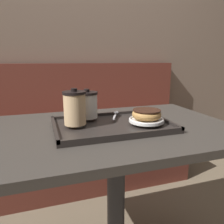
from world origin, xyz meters
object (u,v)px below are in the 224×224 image
Objects in this scene: coffee_cup_rear at (87,105)px; spoon at (116,114)px; donut_chocolate_glazed at (147,114)px; coffee_cup_front at (75,108)px.

coffee_cup_rear is 0.15m from spoon.
coffee_cup_rear is at bearing 146.98° from donut_chocolate_glazed.
coffee_cup_front reaches higher than spoon.
spoon is at bearing 4.84° from coffee_cup_rear.
coffee_cup_front is at bearing 140.49° from spoon.
coffee_cup_rear reaches higher than spoon.
coffee_cup_front is at bearing 168.49° from donut_chocolate_glazed.
donut_chocolate_glazed is at bearing -33.02° from coffee_cup_rear.
spoon is (0.14, 0.01, -0.05)m from coffee_cup_rear.
coffee_cup_rear is 0.99× the size of spoon.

